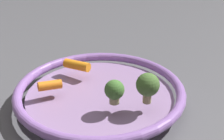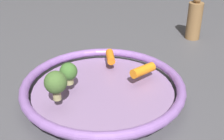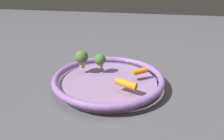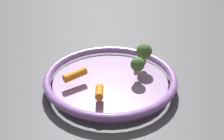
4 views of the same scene
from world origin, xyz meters
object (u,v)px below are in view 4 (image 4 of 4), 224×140
object	(u,v)px
broccoli_floret_small	(144,52)
baby_carrot_back	(99,92)
serving_bowl	(110,80)
baby_carrot_right	(75,75)
broccoli_floret_mid	(138,65)

from	to	relation	value
broccoli_floret_small	baby_carrot_back	bearing A→B (deg)	-5.65
serving_bowl	baby_carrot_back	world-z (taller)	baby_carrot_back
baby_carrot_right	broccoli_floret_small	bearing A→B (deg)	144.89
baby_carrot_right	broccoli_floret_mid	distance (m)	0.16
serving_bowl	broccoli_floret_mid	bearing A→B (deg)	123.30
serving_bowl	broccoli_floret_small	world-z (taller)	broccoli_floret_small
broccoli_floret_mid	broccoli_floret_small	bearing A→B (deg)	-169.35
baby_carrot_back	broccoli_floret_small	world-z (taller)	broccoli_floret_small
baby_carrot_back	broccoli_floret_small	size ratio (longest dim) A/B	0.79
broccoli_floret_small	serving_bowl	bearing A→B (deg)	-25.89
serving_bowl	broccoli_floret_mid	world-z (taller)	broccoli_floret_mid
baby_carrot_right	serving_bowl	bearing A→B (deg)	133.89
serving_bowl	broccoli_floret_mid	distance (m)	0.08
serving_bowl	broccoli_floret_mid	size ratio (longest dim) A/B	7.47
baby_carrot_right	baby_carrot_back	bearing A→B (deg)	71.60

